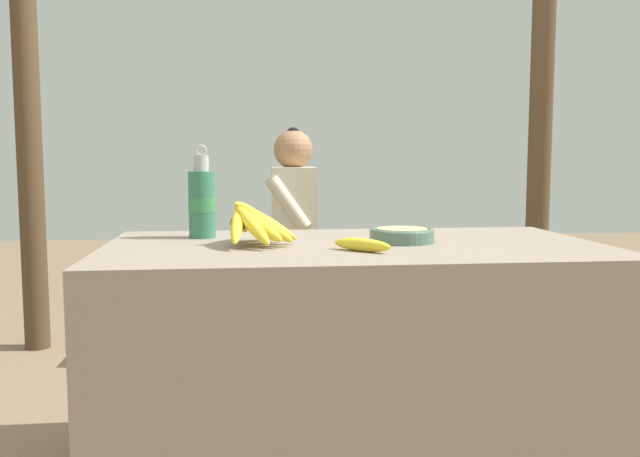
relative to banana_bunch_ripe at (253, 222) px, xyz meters
The scene contains 10 objects.
market_counter 0.50m from the banana_bunch_ripe, ahead, with size 1.44×0.81×0.68m.
banana_bunch_ripe is the anchor object (origin of this frame).
serving_bowl 0.44m from the banana_bunch_ripe, ahead, with size 0.19×0.19×0.04m.
water_bottle 0.25m from the banana_bunch_ripe, 128.58° to the left, with size 0.08×0.08×0.29m.
loose_banana_front 0.34m from the banana_bunch_ripe, 31.07° to the right, with size 0.15×0.15×0.04m.
wooden_bench 1.31m from the banana_bunch_ripe, 79.18° to the left, with size 1.38×0.32×0.45m.
seated_vendor 1.22m from the banana_bunch_ripe, 82.66° to the left, with size 0.41×0.39×1.07m.
banana_bunch_green 1.42m from the banana_bunch_ripe, 62.15° to the left, with size 0.18×0.31×0.13m.
support_post_near 1.87m from the banana_bunch_ripe, 125.53° to the left, with size 0.12×0.12×2.59m.
support_post_far 2.17m from the banana_bunch_ripe, 43.93° to the left, with size 0.12×0.12×2.59m.
Camera 1 is at (-0.32, -1.93, 0.93)m, focal length 38.00 mm.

